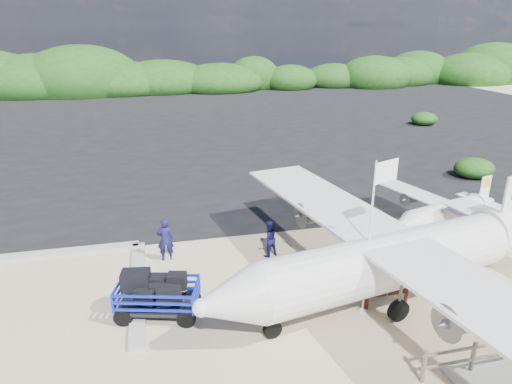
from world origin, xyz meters
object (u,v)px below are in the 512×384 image
crew_c (349,237)px  signboard (386,307)px  crew_b (269,238)px  crew_a (165,239)px  baggage_cart (159,315)px  aircraft_small (127,121)px  aircraft_large (333,148)px  flagpole (362,311)px

crew_c → signboard: bearing=109.0°
crew_b → crew_c: 3.32m
crew_a → crew_c: crew_a is taller
baggage_cart → crew_b: crew_b is taller
crew_b → signboard: bearing=107.4°
crew_b → aircraft_small: bearing=-94.0°
crew_b → aircraft_large: aircraft_large is taller
signboard → baggage_cart: bearing=170.4°
flagpole → aircraft_large: size_ratio=0.31×
flagpole → crew_c: 4.02m
aircraft_large → aircraft_small: (-15.93, 14.94, 0.00)m
flagpole → crew_a: (-6.25, 5.15, 0.91)m
crew_c → aircraft_small: 33.04m
signboard → aircraft_small: (-9.60, 35.26, 0.00)m
flagpole → crew_a: flagpole is taller
crew_c → aircraft_large: bearing=-87.1°
flagpole → signboard: flagpole is taller
signboard → crew_c: crew_c is taller
signboard → aircraft_large: aircraft_large is taller
flagpole → signboard: bearing=1.4°
aircraft_large → aircraft_small: 21.84m
signboard → crew_c: bearing=86.1°
flagpole → aircraft_small: size_ratio=0.80×
baggage_cart → aircraft_small: 34.03m
signboard → crew_a: size_ratio=0.91×
baggage_cart → crew_a: bearing=98.9°
crew_c → aircraft_small: crew_c is taller
signboard → crew_a: 8.83m
crew_b → aircraft_small: size_ratio=0.24×
baggage_cart → crew_b: size_ratio=1.79×
crew_a → crew_b: size_ratio=1.14×
crew_b → crew_c: size_ratio=0.92×
aircraft_large → crew_c: bearing=59.3°
crew_a → aircraft_large: 20.32m
baggage_cart → signboard: 7.66m
crew_c → crew_a: bearing=12.3°
baggage_cart → crew_a: size_ratio=1.56×
flagpole → aircraft_large: (7.22, 20.35, 0.00)m
flagpole → crew_b: size_ratio=3.33×
crew_a → aircraft_small: (-2.47, 30.13, -0.91)m
baggage_cart → signboard: bearing=5.5°
baggage_cart → signboard: (7.55, -1.29, 0.00)m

